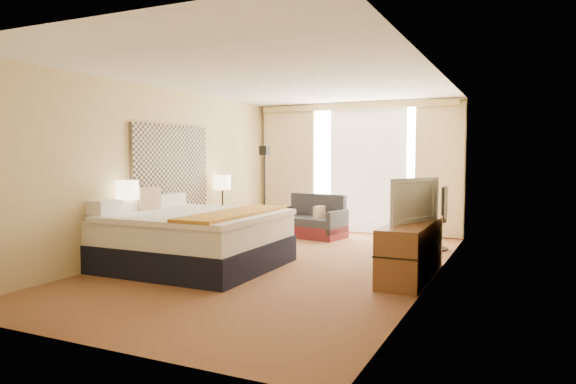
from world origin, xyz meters
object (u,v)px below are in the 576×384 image
at_px(bed, 192,238).
at_px(loveseat, 311,223).
at_px(desk_chair, 436,222).
at_px(media_dresser, 411,250).
at_px(nightstand_left, 127,247).
at_px(lamp_right, 222,183).
at_px(nightstand_right, 224,225).
at_px(lamp_left, 127,191).
at_px(television, 409,200).
at_px(floor_lamp, 265,172).

xyz_separation_m(bed, loveseat, (0.50, 3.14, -0.13)).
distance_m(bed, desk_chair, 3.97).
xyz_separation_m(media_dresser, desk_chair, (-0.02, 2.10, 0.11)).
bearing_deg(nightstand_left, desk_chair, 40.60).
distance_m(bed, lamp_right, 2.37).
bearing_deg(bed, desk_chair, 43.81).
bearing_deg(desk_chair, nightstand_right, -170.53).
bearing_deg(loveseat, lamp_left, -100.07).
xyz_separation_m(desk_chair, television, (-0.03, -2.06, 0.52)).
xyz_separation_m(loveseat, lamp_left, (-1.31, -3.51, 0.79)).
bearing_deg(bed, television, 13.58).
bearing_deg(floor_lamp, lamp_right, -109.34).
bearing_deg(lamp_left, floor_lamp, 84.75).
distance_m(lamp_left, lamp_right, 2.49).
relative_size(nightstand_left, bed, 0.25).
bearing_deg(media_dresser, lamp_left, -164.60).
bearing_deg(floor_lamp, media_dresser, -36.04).
xyz_separation_m(nightstand_right, lamp_right, (-0.03, 0.02, 0.77)).
height_order(bed, desk_chair, bed).
bearing_deg(lamp_right, loveseat, 37.20).
bearing_deg(nightstand_right, floor_lamp, 72.78).
relative_size(floor_lamp, desk_chair, 1.67).
bearing_deg(nightstand_left, bed, 26.33).
distance_m(media_dresser, television, 0.63).
height_order(nightstand_left, bed, bed).
xyz_separation_m(lamp_left, television, (3.66, 1.06, -0.07)).
relative_size(floor_lamp, lamp_right, 2.72).
bearing_deg(lamp_left, nightstand_left, -78.73).
bearing_deg(nightstand_right, media_dresser, -21.40).
height_order(bed, television, television).
distance_m(lamp_left, television, 3.81).
height_order(loveseat, desk_chair, desk_chair).
relative_size(nightstand_right, desk_chair, 0.53).
bearing_deg(nightstand_left, television, 16.58).
distance_m(nightstand_right, lamp_left, 2.59).
relative_size(nightstand_left, loveseat, 0.39).
distance_m(nightstand_right, bed, 2.25).
relative_size(bed, television, 2.30).
relative_size(floor_lamp, television, 1.78).
relative_size(bed, desk_chair, 2.16).
xyz_separation_m(nightstand_right, lamp_left, (-0.01, -2.47, 0.78)).
xyz_separation_m(bed, desk_chair, (2.87, 2.75, 0.06)).
distance_m(floor_lamp, television, 4.13).
bearing_deg(lamp_right, lamp_left, -89.33).
distance_m(floor_lamp, lamp_left, 3.50).
relative_size(media_dresser, bed, 0.80).
relative_size(desk_chair, television, 1.06).
height_order(loveseat, floor_lamp, floor_lamp).
relative_size(nightstand_left, television, 0.56).
bearing_deg(desk_chair, floor_lamp, 173.26).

